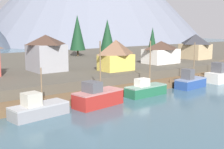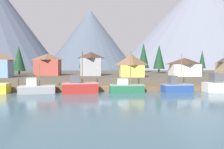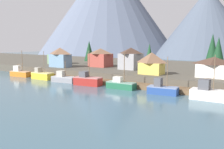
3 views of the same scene
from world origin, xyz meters
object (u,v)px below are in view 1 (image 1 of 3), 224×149
object	(u,v)px
fishing_boat_green	(145,89)
conifer_mid_right	(152,38)
house_tan	(195,46)
fishing_boat_white	(221,75)
conifer_near_right	(107,36)
fishing_boat_blue	(190,82)
house_grey	(46,52)
house_yellow	(116,55)
conifer_back_left	(77,33)
fishing_boat_red	(97,97)
house_white	(161,52)
fishing_boat_grey	(38,109)

from	to	relation	value
fishing_boat_green	conifer_mid_right	bearing A→B (deg)	41.94
house_tan	conifer_mid_right	distance (m)	14.06
fishing_boat_white	conifer_near_right	distance (m)	32.67
fishing_boat_blue	house_grey	world-z (taller)	house_grey
fishing_boat_blue	house_yellow	bearing A→B (deg)	117.86
fishing_boat_white	house_yellow	xyz separation A→B (m)	(-17.35, 11.44, 4.16)
house_grey	conifer_back_left	distance (m)	29.53
fishing_boat_white	conifer_back_left	size ratio (longest dim) A/B	0.76
conifer_mid_right	conifer_back_left	xyz separation A→B (m)	(-18.32, 11.36, 1.69)
fishing_boat_red	house_white	distance (m)	31.49
fishing_boat_green	fishing_boat_blue	bearing A→B (deg)	-3.80
conifer_mid_right	house_grey	bearing A→B (deg)	-164.92
house_yellow	house_tan	distance (m)	29.52
fishing_boat_green	conifer_mid_right	size ratio (longest dim) A/B	1.08
fishing_boat_green	house_white	bearing A→B (deg)	35.89
fishing_boat_green	conifer_mid_right	distance (m)	42.51
fishing_boat_grey	house_tan	bearing A→B (deg)	9.98
fishing_boat_green	fishing_boat_blue	distance (m)	10.61
conifer_back_left	house_tan	bearing A→B (deg)	-51.48
fishing_boat_blue	fishing_boat_white	xyz separation A→B (m)	(9.52, 0.05, 0.22)
fishing_boat_red	house_white	size ratio (longest dim) A/B	1.14
conifer_mid_right	fishing_boat_blue	bearing A→B (deg)	-123.65
house_grey	fishing_boat_grey	bearing A→B (deg)	-118.16
house_grey	house_yellow	bearing A→B (deg)	-35.88
conifer_mid_right	house_yellow	bearing A→B (deg)	-146.73
house_white	conifer_mid_right	world-z (taller)	conifer_mid_right
fishing_boat_white	conifer_back_left	distance (m)	42.34
fishing_boat_red	conifer_near_right	bearing A→B (deg)	43.21
fishing_boat_red	conifer_near_right	world-z (taller)	conifer_near_right
house_yellow	fishing_boat_green	bearing A→B (deg)	-103.96
fishing_boat_grey	house_tan	xyz separation A→B (m)	(50.31, 15.84, 4.71)
house_white	house_grey	bearing A→B (deg)	169.24
fishing_boat_blue	house_tan	world-z (taller)	house_tan
fishing_boat_red	house_white	world-z (taller)	fishing_boat_red
house_grey	conifer_mid_right	world-z (taller)	conifer_mid_right
fishing_boat_red	house_grey	bearing A→B (deg)	76.40
conifer_near_right	fishing_boat_blue	bearing A→B (deg)	-98.96
fishing_boat_blue	house_grey	bearing A→B (deg)	127.52
fishing_boat_red	conifer_mid_right	bearing A→B (deg)	28.31
conifer_near_right	fishing_boat_grey	bearing A→B (deg)	-136.82
conifer_back_left	conifer_mid_right	bearing A→B (deg)	-31.80
fishing_boat_green	house_tan	bearing A→B (deg)	23.56
fishing_boat_white	conifer_mid_right	distance (m)	31.73
fishing_boat_green	house_yellow	size ratio (longest dim) A/B	1.36
house_grey	house_white	bearing A→B (deg)	-10.76
fishing_boat_white	conifer_mid_right	xyz separation A→B (m)	(10.13, 29.46, 6.01)
fishing_boat_grey	conifer_near_right	bearing A→B (deg)	35.69
fishing_boat_green	house_yellow	xyz separation A→B (m)	(2.77, 11.16, 4.48)
fishing_boat_red	house_grey	world-z (taller)	house_grey
house_white	house_yellow	world-z (taller)	house_yellow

